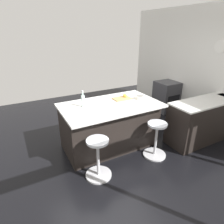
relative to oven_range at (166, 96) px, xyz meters
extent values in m
plane|color=black|center=(2.47, 1.02, -0.44)|extent=(7.60, 7.60, 0.00)
cube|color=silver|center=(-0.35, 1.02, 0.98)|extent=(0.12, 5.85, 2.84)
cylinder|color=white|center=(-0.28, 1.18, 1.48)|extent=(0.03, 0.28, 0.28)
cube|color=black|center=(0.00, 1.63, 0.00)|extent=(2.56, 0.60, 0.88)
cube|color=silver|center=(0.00, 1.63, 0.46)|extent=(2.56, 0.60, 0.03)
cube|color=#38383D|center=(0.00, 0.00, 0.00)|extent=(0.60, 0.60, 0.88)
cube|color=black|center=(0.00, 0.30, -0.04)|extent=(0.44, 0.01, 0.32)
cube|color=black|center=(2.37, 0.89, 0.01)|extent=(1.85, 0.92, 0.91)
cube|color=silver|center=(2.37, 0.94, 0.49)|extent=(1.91, 1.12, 0.04)
cylinder|color=#B7B7BC|center=(1.77, 1.64, -0.43)|extent=(0.44, 0.44, 0.03)
cylinder|color=#B7B7BC|center=(1.77, 1.64, -0.10)|extent=(0.05, 0.05, 0.64)
cylinder|color=silver|center=(1.77, 1.64, 0.24)|extent=(0.36, 0.36, 0.04)
cylinder|color=#B7B7BC|center=(2.97, 1.64, -0.43)|extent=(0.44, 0.44, 0.03)
cylinder|color=#B7B7BC|center=(2.97, 1.64, -0.10)|extent=(0.05, 0.05, 0.64)
cylinder|color=silver|center=(2.97, 1.64, 0.24)|extent=(0.36, 0.36, 0.04)
cube|color=tan|center=(2.02, 0.78, 0.52)|extent=(0.36, 0.24, 0.02)
sphere|color=gold|center=(1.94, 0.76, 0.56)|extent=(0.08, 0.08, 0.08)
cylinder|color=silver|center=(2.88, 0.81, 0.62)|extent=(0.06, 0.06, 0.22)
cylinder|color=silver|center=(2.88, 0.81, 0.77)|extent=(0.03, 0.03, 0.08)
cylinder|color=#B7B7BC|center=(2.88, 0.81, 0.81)|extent=(0.03, 0.03, 0.02)
cylinder|color=silver|center=(1.70, 0.96, 0.54)|extent=(0.19, 0.19, 0.07)
cylinder|color=slate|center=(1.70, 0.96, 0.56)|extent=(0.16, 0.16, 0.04)
camera|label=1|loc=(3.98, 3.98, 1.84)|focal=30.60mm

